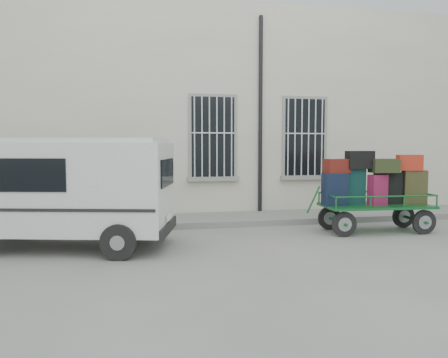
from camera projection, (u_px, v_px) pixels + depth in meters
The scene contains 5 objects.
ground at pixel (256, 239), 9.41m from camera, with size 80.00×80.00×0.00m, color slate.
building at pixel (211, 116), 14.55m from camera, with size 24.00×5.15×6.00m.
sidewalk at pixel (233, 219), 11.55m from camera, with size 24.00×1.70×0.15m, color slate.
luggage_cart at pixel (375, 189), 10.10m from camera, with size 2.94×1.27×1.89m.
van at pixel (61, 186), 8.48m from camera, with size 4.53×2.74×2.14m.
Camera 1 is at (-2.61, -8.94, 1.98)m, focal length 35.00 mm.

